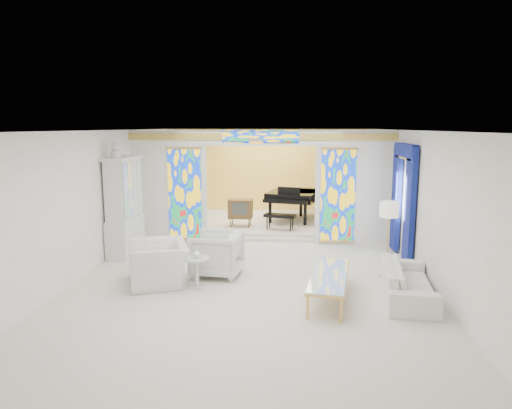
# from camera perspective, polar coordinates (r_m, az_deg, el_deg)

# --- Properties ---
(floor) EXTENTS (12.00, 12.00, 0.00)m
(floor) POSITION_cam_1_polar(r_m,az_deg,el_deg) (10.49, -0.17, -7.38)
(floor) COLOR beige
(floor) RESTS_ON ground
(ceiling) EXTENTS (7.00, 12.00, 0.02)m
(ceiling) POSITION_cam_1_polar(r_m,az_deg,el_deg) (10.02, -0.18, 9.25)
(ceiling) COLOR white
(ceiling) RESTS_ON wall_back
(wall_back) EXTENTS (7.00, 0.02, 3.00)m
(wall_back) POSITION_cam_1_polar(r_m,az_deg,el_deg) (16.09, 1.57, 4.07)
(wall_back) COLOR white
(wall_back) RESTS_ON floor
(wall_front) EXTENTS (7.00, 0.02, 3.00)m
(wall_front) POSITION_cam_1_polar(r_m,az_deg,el_deg) (4.37, -6.73, -11.58)
(wall_front) COLOR white
(wall_front) RESTS_ON floor
(wall_left) EXTENTS (0.02, 12.00, 3.00)m
(wall_left) POSITION_cam_1_polar(r_m,az_deg,el_deg) (11.00, -18.67, 0.93)
(wall_left) COLOR white
(wall_left) RESTS_ON floor
(wall_right) EXTENTS (0.02, 12.00, 3.00)m
(wall_right) POSITION_cam_1_polar(r_m,az_deg,el_deg) (10.46, 19.30, 0.47)
(wall_right) COLOR white
(wall_right) RESTS_ON floor
(partition_wall) EXTENTS (7.00, 0.22, 3.00)m
(partition_wall) POSITION_cam_1_polar(r_m,az_deg,el_deg) (12.10, 0.60, 2.93)
(partition_wall) COLOR white
(partition_wall) RESTS_ON floor
(stained_glass_left) EXTENTS (0.90, 0.04, 2.40)m
(stained_glass_left) POSITION_cam_1_polar(r_m,az_deg,el_deg) (12.34, -8.89, 1.30)
(stained_glass_left) COLOR gold
(stained_glass_left) RESTS_ON partition_wall
(stained_glass_right) EXTENTS (0.90, 0.04, 2.40)m
(stained_glass_right) POSITION_cam_1_polar(r_m,az_deg,el_deg) (12.07, 10.22, 1.07)
(stained_glass_right) COLOR gold
(stained_glass_right) RESTS_ON partition_wall
(stained_glass_transom) EXTENTS (2.00, 0.04, 0.34)m
(stained_glass_transom) POSITION_cam_1_polar(r_m,az_deg,el_deg) (11.91, 0.57, 8.46)
(stained_glass_transom) COLOR gold
(stained_glass_transom) RESTS_ON partition_wall
(alcove_platform) EXTENTS (6.80, 3.80, 0.18)m
(alcove_platform) POSITION_cam_1_polar(r_m,az_deg,el_deg) (14.43, 1.16, -2.26)
(alcove_platform) COLOR beige
(alcove_platform) RESTS_ON floor
(gold_curtain_back) EXTENTS (6.70, 0.10, 2.90)m
(gold_curtain_back) POSITION_cam_1_polar(r_m,az_deg,el_deg) (15.97, 1.55, 4.03)
(gold_curtain_back) COLOR #F2D254
(gold_curtain_back) RESTS_ON wall_back
(chandelier) EXTENTS (0.48, 0.48, 0.30)m
(chandelier) POSITION_cam_1_polar(r_m,az_deg,el_deg) (14.01, 1.99, 7.53)
(chandelier) COLOR gold
(chandelier) RESTS_ON ceiling
(blue_drapes) EXTENTS (0.14, 1.85, 2.65)m
(blue_drapes) POSITION_cam_1_polar(r_m,az_deg,el_deg) (11.10, 17.92, 1.45)
(blue_drapes) COLOR navy
(blue_drapes) RESTS_ON wall_right
(china_cabinet) EXTENTS (0.56, 1.46, 2.72)m
(china_cabinet) POSITION_cam_1_polar(r_m,az_deg,el_deg) (11.49, -16.13, -0.25)
(china_cabinet) COLOR silver
(china_cabinet) RESTS_ON floor
(armchair_left) EXTENTS (1.46, 1.56, 0.82)m
(armchair_left) POSITION_cam_1_polar(r_m,az_deg,el_deg) (9.32, -12.11, -7.19)
(armchair_left) COLOR white
(armchair_left) RESTS_ON floor
(armchair_right) EXTENTS (1.10, 1.07, 0.92)m
(armchair_right) POSITION_cam_1_polar(r_m,az_deg,el_deg) (9.61, -4.93, -6.15)
(armchair_right) COLOR white
(armchair_right) RESTS_ON floor
(sofa) EXTENTS (1.08, 2.20, 0.62)m
(sofa) POSITION_cam_1_polar(r_m,az_deg,el_deg) (8.83, 18.47, -9.10)
(sofa) COLOR white
(sofa) RESTS_ON floor
(side_table) EXTENTS (0.61, 0.61, 0.61)m
(side_table) POSITION_cam_1_polar(r_m,az_deg,el_deg) (8.91, -7.41, -7.89)
(side_table) COLOR silver
(side_table) RESTS_ON floor
(vase) EXTENTS (0.20, 0.20, 0.17)m
(vase) POSITION_cam_1_polar(r_m,az_deg,el_deg) (8.83, -7.45, -6.06)
(vase) COLOR white
(vase) RESTS_ON side_table
(coffee_table) EXTENTS (0.96, 2.16, 0.47)m
(coffee_table) POSITION_cam_1_polar(r_m,az_deg,el_deg) (8.40, 9.16, -8.83)
(coffee_table) COLOR white
(coffee_table) RESTS_ON floor
(floor_lamp) EXTENTS (0.43, 0.43, 1.58)m
(floor_lamp) POSITION_cam_1_polar(r_m,az_deg,el_deg) (9.63, 16.30, -1.04)
(floor_lamp) COLOR gold
(floor_lamp) RESTS_ON floor
(grand_piano) EXTENTS (2.17, 2.87, 1.10)m
(grand_piano) POSITION_cam_1_polar(r_m,az_deg,el_deg) (14.42, 5.31, 1.06)
(grand_piano) COLOR black
(grand_piano) RESTS_ON alcove_platform
(tv_console) EXTENTS (0.71, 0.50, 0.80)m
(tv_console) POSITION_cam_1_polar(r_m,az_deg,el_deg) (13.39, -1.95, -0.53)
(tv_console) COLOR #543B1E
(tv_console) RESTS_ON alcove_platform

